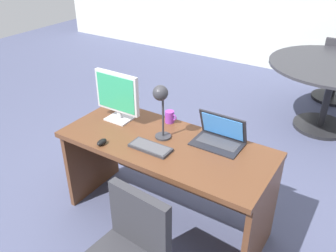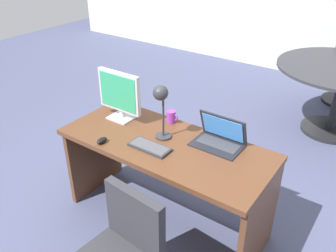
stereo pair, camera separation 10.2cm
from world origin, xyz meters
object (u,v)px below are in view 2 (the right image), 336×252
Objects in this scene: keyboard at (150,147)px; mouse at (102,140)px; laptop at (220,135)px; coffee_mug at (171,117)px; desk_lamp at (161,100)px; monitor at (119,94)px; desk at (169,163)px.

keyboard is 3.44× the size of mouse.
laptop is 3.51× the size of coffee_mug.
laptop reaches higher than coffee_mug.
desk_lamp reaches higher than laptop.
mouse is 0.21× the size of desk_lamp.
keyboard is 0.34m from desk_lamp.
monitor is 4.51× the size of mouse.
desk is 0.29m from keyboard.
laptop is (0.85, 0.13, -0.16)m from monitor.
coffee_mug reaches higher than mouse.
monitor reaches higher than desk.
laptop is at bearing 35.02° from mouse.
keyboard is (0.47, -0.22, -0.21)m from monitor.
monitor reaches higher than mouse.
laptop reaches higher than mouse.
keyboard is 0.42m from coffee_mug.
monitor is 0.94× the size of desk_lamp.
desk_lamp is at bearing -158.80° from desk.
monitor reaches higher than laptop.
mouse is at bearing -68.94° from monitor.
monitor is 0.47m from desk_lamp.
desk_lamp reaches higher than mouse.
monitor reaches higher than keyboard.
desk_lamp is (0.32, 0.30, 0.30)m from mouse.
desk is 3.71× the size of desk_lamp.
keyboard is at bearing -85.98° from desk_lamp.
desk is 0.47m from laptop.
coffee_mug is at bearing 173.35° from laptop.
monitor is at bearing 175.19° from desk.
mouse is (-0.71, -0.49, -0.05)m from laptop.
keyboard is at bearing -25.23° from monitor.
desk is at bearing -4.81° from monitor.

